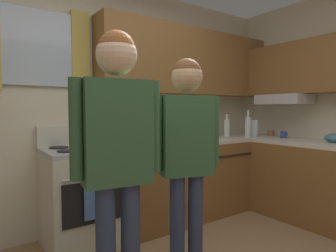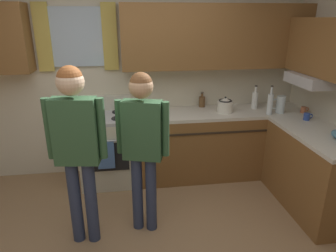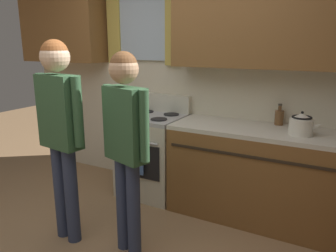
{
  "view_description": "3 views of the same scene",
  "coord_description": "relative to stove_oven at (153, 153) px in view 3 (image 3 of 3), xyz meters",
  "views": [
    {
      "loc": [
        -1.21,
        -1.11,
        1.26
      ],
      "look_at": [
        0.24,
        0.95,
        1.12
      ],
      "focal_mm": 31.45,
      "sensor_mm": 36.0,
      "label": 1
    },
    {
      "loc": [
        -0.05,
        -2.12,
        2.05
      ],
      "look_at": [
        0.36,
        0.77,
        1.01
      ],
      "focal_mm": 32.36,
      "sensor_mm": 36.0,
      "label": 2
    },
    {
      "loc": [
        1.5,
        -1.44,
        1.66
      ],
      "look_at": [
        0.27,
        0.82,
        1.01
      ],
      "focal_mm": 35.06,
      "sensor_mm": 36.0,
      "label": 3
    }
  ],
  "objects": [
    {
      "name": "stove_oven",
      "position": [
        0.0,
        0.0,
        0.0
      ],
      "size": [
        0.66,
        0.67,
        1.1
      ],
      "color": "beige",
      "rests_on": "ground"
    },
    {
      "name": "kitchen_counter_run",
      "position": [
        1.77,
        -0.33,
        -0.02
      ],
      "size": [
        2.27,
        1.85,
        0.9
      ],
      "color": "brown",
      "rests_on": "ground"
    },
    {
      "name": "adult_in_plaid",
      "position": [
        0.4,
        -1.05,
        0.55
      ],
      "size": [
        0.48,
        0.25,
        1.61
      ],
      "color": "#2D3856",
      "rests_on": "ground"
    },
    {
      "name": "back_wall_unit",
      "position": [
        0.39,
        0.27,
        1.06
      ],
      "size": [
        4.6,
        0.42,
        2.6
      ],
      "color": "beige",
      "rests_on": "ground"
    },
    {
      "name": "stovetop_kettle",
      "position": [
        1.52,
        -0.06,
        0.53
      ],
      "size": [
        0.27,
        0.2,
        0.21
      ],
      "color": "silver",
      "rests_on": "kitchen_counter_run"
    },
    {
      "name": "bottle_squat_brown",
      "position": [
        1.29,
        0.23,
        0.51
      ],
      "size": [
        0.08,
        0.08,
        0.21
      ],
      "color": "brown",
      "rests_on": "kitchen_counter_run"
    },
    {
      "name": "adult_left",
      "position": [
        -0.18,
        -1.14,
        0.6
      ],
      "size": [
        0.52,
        0.23,
        1.7
      ],
      "color": "#2D3856",
      "rests_on": "ground"
    }
  ]
}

